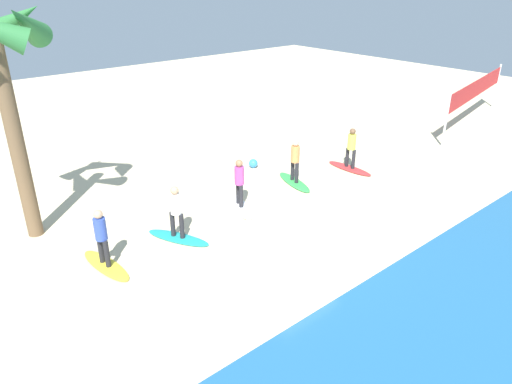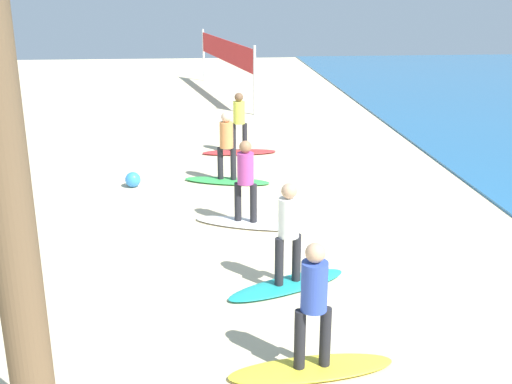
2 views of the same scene
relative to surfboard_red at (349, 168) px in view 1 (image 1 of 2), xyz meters
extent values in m
plane|color=beige|center=(5.65, 2.29, -0.04)|extent=(60.00, 60.00, 0.00)
ellipsoid|color=red|center=(0.00, 0.00, 0.00)|extent=(0.59, 2.11, 0.09)
cylinder|color=#232328|center=(0.00, 0.16, 0.43)|extent=(0.14, 0.14, 0.78)
cylinder|color=#232328|center=(0.00, -0.16, 0.43)|extent=(0.14, 0.14, 0.78)
cylinder|color=#E0E04C|center=(0.00, 0.00, 1.14)|extent=(0.32, 0.32, 0.62)
sphere|color=brown|center=(0.00, 0.00, 1.56)|extent=(0.24, 0.24, 0.24)
ellipsoid|color=green|center=(2.70, -0.47, 0.00)|extent=(1.10, 2.17, 0.09)
cylinder|color=#232328|center=(2.75, -0.31, 0.43)|extent=(0.14, 0.14, 0.78)
cylinder|color=#232328|center=(2.66, -0.62, 0.43)|extent=(0.14, 0.14, 0.78)
cylinder|color=#E58C4C|center=(2.70, -0.47, 1.14)|extent=(0.32, 0.32, 0.62)
sphere|color=beige|center=(2.70, -0.47, 1.56)|extent=(0.24, 0.24, 0.24)
ellipsoid|color=white|center=(5.56, -0.22, 0.00)|extent=(1.28, 2.16, 0.09)
cylinder|color=#232328|center=(5.62, -0.07, 0.43)|extent=(0.14, 0.14, 0.78)
cylinder|color=#232328|center=(5.51, -0.37, 0.43)|extent=(0.14, 0.14, 0.78)
cylinder|color=#B74293|center=(5.56, -0.22, 1.14)|extent=(0.32, 0.32, 0.62)
sphere|color=#9E704C|center=(5.56, -0.22, 1.56)|extent=(0.24, 0.24, 0.24)
ellipsoid|color=teal|center=(8.31, 0.24, 0.00)|extent=(1.38, 2.14, 0.09)
cylinder|color=#232328|center=(8.25, 0.39, 0.43)|extent=(0.14, 0.14, 0.78)
cylinder|color=#232328|center=(8.38, 0.10, 0.43)|extent=(0.14, 0.14, 0.78)
cylinder|color=white|center=(8.31, 0.24, 1.14)|extent=(0.32, 0.32, 0.62)
sphere|color=tan|center=(8.31, 0.24, 1.56)|extent=(0.24, 0.24, 0.24)
ellipsoid|color=yellow|center=(10.61, 0.23, 0.00)|extent=(0.76, 2.14, 0.09)
cylinder|color=#232328|center=(10.59, 0.39, 0.43)|extent=(0.14, 0.14, 0.78)
cylinder|color=#232328|center=(10.62, 0.07, 0.43)|extent=(0.14, 0.14, 0.78)
cylinder|color=#334CAD|center=(10.61, 0.23, 1.14)|extent=(0.32, 0.32, 0.62)
sphere|color=tan|center=(10.61, 0.23, 1.56)|extent=(0.24, 0.24, 0.24)
cylinder|color=silver|center=(-14.37, -0.86, 1.21)|extent=(0.10, 0.10, 2.50)
cylinder|color=silver|center=(-5.54, 0.92, 1.21)|extent=(0.10, 0.10, 2.50)
cube|color=red|center=(-9.95, 0.03, 1.85)|extent=(8.83, 1.80, 0.90)
cylinder|color=brown|center=(11.45, -2.86, 2.89)|extent=(0.44, 0.44, 5.87)
cone|color=#2D7538|center=(10.73, -2.34, 6.07)|extent=(1.70, 1.97, 1.40)
cone|color=#2D7538|center=(10.73, -3.39, 6.07)|extent=(1.70, 1.97, 1.40)
sphere|color=#338CE5|center=(2.85, -2.70, 0.14)|extent=(0.36, 0.36, 0.36)
camera|label=1|loc=(14.60, 11.17, 7.24)|focal=33.35mm
camera|label=2|loc=(17.17, -1.04, 4.52)|focal=43.90mm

